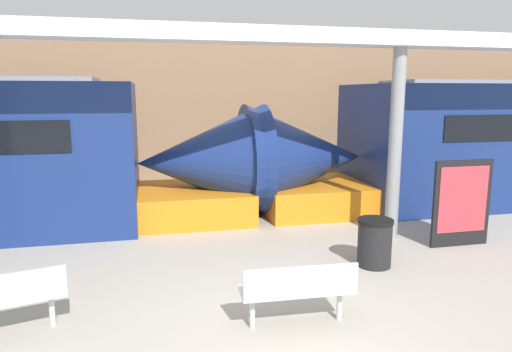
{
  "coord_description": "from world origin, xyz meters",
  "views": [
    {
      "loc": [
        -1.47,
        -4.78,
        2.88
      ],
      "look_at": [
        0.37,
        3.14,
        1.4
      ],
      "focal_mm": 32.0,
      "sensor_mm": 36.0,
      "label": 1
    }
  ],
  "objects": [
    {
      "name": "ground_plane",
      "position": [
        0.0,
        0.0,
        0.0
      ],
      "size": [
        60.0,
        60.0,
        0.0
      ],
      "primitive_type": "plane",
      "color": "#A8A093"
    },
    {
      "name": "station_wall",
      "position": [
        0.0,
        9.87,
        2.5
      ],
      "size": [
        56.0,
        0.2,
        5.0
      ],
      "primitive_type": "cube",
      "color": "#937051",
      "rests_on": "ground_plane"
    },
    {
      "name": "bench_near",
      "position": [
        0.24,
        0.24,
        0.51
      ],
      "size": [
        1.44,
        0.5,
        0.84
      ],
      "rotation": [
        0.0,
        0.0,
        -0.04
      ],
      "color": "silver",
      "rests_on": "ground_plane"
    },
    {
      "name": "trash_bin",
      "position": [
        2.14,
        1.91,
        0.41
      ],
      "size": [
        0.59,
        0.59,
        0.81
      ],
      "color": "black",
      "rests_on": "ground_plane"
    },
    {
      "name": "poster_board",
      "position": [
        4.21,
        2.49,
        0.84
      ],
      "size": [
        1.21,
        0.07,
        1.66
      ],
      "color": "black",
      "rests_on": "ground_plane"
    },
    {
      "name": "support_column_near",
      "position": [
        3.2,
        3.26,
        1.87
      ],
      "size": [
        0.26,
        0.26,
        3.74
      ],
      "primitive_type": "cylinder",
      "color": "gray",
      "rests_on": "ground_plane"
    },
    {
      "name": "canopy_beam",
      "position": [
        3.2,
        3.26,
        3.88
      ],
      "size": [
        28.0,
        0.6,
        0.28
      ],
      "primitive_type": "cube",
      "color": "silver",
      "rests_on": "support_column_near"
    }
  ]
}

